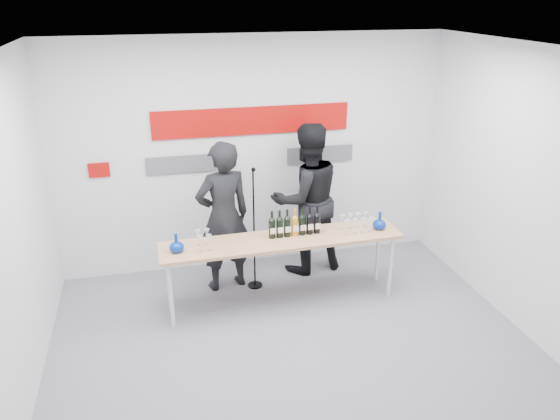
{
  "coord_description": "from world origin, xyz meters",
  "views": [
    {
      "loc": [
        -1.29,
        -4.65,
        3.49
      ],
      "look_at": [
        0.09,
        0.92,
        1.15
      ],
      "focal_mm": 35.0,
      "sensor_mm": 36.0,
      "label": 1
    }
  ],
  "objects_px": {
    "tasting_table": "(282,244)",
    "presenter_left": "(223,217)",
    "presenter_right": "(306,199)",
    "mic_stand": "(255,252)"
  },
  "relations": [
    {
      "from": "tasting_table",
      "to": "presenter_left",
      "type": "height_order",
      "value": "presenter_left"
    },
    {
      "from": "presenter_left",
      "to": "presenter_right",
      "type": "height_order",
      "value": "presenter_right"
    },
    {
      "from": "tasting_table",
      "to": "presenter_left",
      "type": "distance_m",
      "value": 0.82
    },
    {
      "from": "presenter_left",
      "to": "presenter_right",
      "type": "distance_m",
      "value": 1.12
    },
    {
      "from": "tasting_table",
      "to": "presenter_right",
      "type": "xyz_separation_m",
      "value": [
        0.51,
        0.76,
        0.22
      ]
    },
    {
      "from": "tasting_table",
      "to": "presenter_right",
      "type": "relative_size",
      "value": 1.41
    },
    {
      "from": "tasting_table",
      "to": "mic_stand",
      "type": "bearing_deg",
      "value": 117.02
    },
    {
      "from": "tasting_table",
      "to": "mic_stand",
      "type": "height_order",
      "value": "mic_stand"
    },
    {
      "from": "presenter_right",
      "to": "mic_stand",
      "type": "height_order",
      "value": "presenter_right"
    },
    {
      "from": "presenter_right",
      "to": "tasting_table",
      "type": "bearing_deg",
      "value": 46.48
    }
  ]
}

